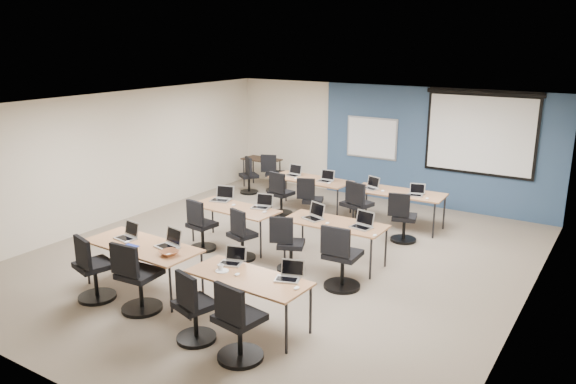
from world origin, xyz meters
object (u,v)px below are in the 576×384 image
Objects in this scene: laptop_4 at (222,197)px; task_chair_5 at (241,239)px; training_table_mid_right at (335,225)px; laptop_1 at (170,243)px; training_table_front_right at (248,280)px; task_chair_1 at (137,283)px; projector_screen at (481,129)px; training_table_mid_left at (235,210)px; task_chair_2 at (193,312)px; laptop_7 at (363,224)px; task_chair_10 at (356,210)px; spare_chair_b at (249,178)px; task_chair_11 at (403,221)px; utility_table at (262,162)px; task_chair_3 at (238,328)px; spare_chair_a at (273,176)px; training_table_back_right at (399,194)px; task_chair_6 at (288,248)px; laptop_11 at (416,193)px; laptop_9 at (326,179)px; task_chair_9 at (311,203)px; task_chair_0 at (93,273)px; laptop_2 at (233,259)px; task_chair_8 at (280,197)px; task_chair_4 at (201,229)px; laptop_3 at (289,275)px; laptop_10 at (372,186)px; task_chair_7 at (341,262)px; training_table_front_left at (142,247)px; laptop_6 at (314,215)px; laptop_8 at (293,173)px; laptop_0 at (128,234)px; training_table_back_left at (310,181)px; laptop_5 at (262,204)px; whiteboard at (372,138)px.

task_chair_5 is (1.04, -0.78, -0.41)m from laptop_4.
laptop_1 is at bearing -124.59° from training_table_mid_right.
training_table_front_right is 1.67m from task_chair_1.
projector_screen is 1.41× the size of training_table_mid_left.
task_chair_2 is (1.69, -3.05, -0.27)m from training_table_mid_left.
task_chair_10 reaches higher than laptop_7.
spare_chair_b is at bearing 107.57° from task_chair_1.
task_chair_11 is 4.94m from utility_table.
spare_chair_a is (-3.92, 6.59, -0.04)m from task_chair_3.
training_table_mid_left is at bearing -60.02° from utility_table.
task_chair_6 is (-0.66, -3.14, -0.29)m from training_table_back_right.
laptop_11 is 0.31× the size of utility_table.
task_chair_6 is 3.29m from laptop_9.
task_chair_9 is at bearing 99.53° from laptop_1.
task_chair_0 is at bearing -74.38° from utility_table.
task_chair_8 reaches higher than laptop_2.
task_chair_4 reaches higher than training_table_mid_right.
task_chair_1 is at bearing -127.06° from laptop_11.
laptop_3 is 4.82m from laptop_10.
task_chair_7 is at bearing 86.89° from task_chair_2.
training_table_front_left is 1.94× the size of task_chair_11.
training_table_back_right is 0.97m from task_chair_10.
laptop_2 is (1.19, -0.00, -0.01)m from laptop_1.
projector_screen is 8.03× the size of laptop_2.
task_chair_9 is at bearing 149.06° from laptop_7.
laptop_4 is at bearing 103.04° from training_table_front_left.
laptop_6 reaches higher than task_chair_4.
training_table_front_left is 2.29m from training_table_mid_left.
laptop_1 is 1.08× the size of laptop_8.
task_chair_3 is at bearing -56.84° from laptop_6.
training_table_mid_left is 2.90m from task_chair_1.
task_chair_5 is 0.99× the size of task_chair_6.
laptop_0 is 1.14m from task_chair_1.
training_table_back_left is 1.89× the size of task_chair_6.
laptop_5 is at bearing -53.10° from utility_table.
projector_screen is 1.37× the size of training_table_mid_right.
task_chair_8 is (-0.28, 4.25, -0.28)m from training_table_front_left.
laptop_1 is 0.37× the size of task_chair_9.
laptop_2 is at bearing -20.23° from spare_chair_b.
laptop_0 is 0.96× the size of laptop_7.
spare_chair_a is (-1.14, 6.44, -0.03)m from task_chair_0.
laptop_1 reaches higher than task_chair_9.
task_chair_8 reaches higher than training_table_mid_right.
task_chair_7 is 2.48m from task_chair_11.
laptop_0 is at bearing 174.08° from task_chair_2.
laptop_7 is at bearing 13.82° from task_chair_6.
whiteboard is at bearing 58.16° from laptop_4.
laptop_10 is (-0.89, 2.34, -0.00)m from laptop_7.
laptop_0 is 2.98m from task_chair_3.
utility_table is (-3.57, 1.13, -0.13)m from laptop_10.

